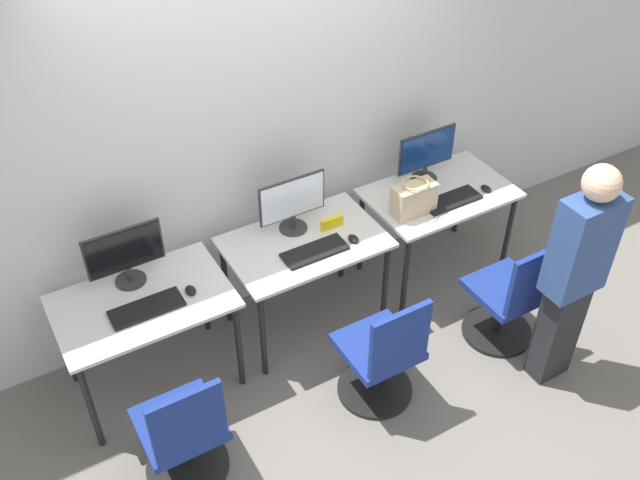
% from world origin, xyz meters
% --- Properties ---
extents(ground_plane, '(20.00, 20.00, 0.00)m').
position_xyz_m(ground_plane, '(0.00, 0.00, 0.00)').
color(ground_plane, slate).
extents(wall_back, '(12.00, 0.05, 2.80)m').
position_xyz_m(wall_back, '(0.00, 0.79, 1.40)').
color(wall_back, silver).
rests_on(wall_back, ground_plane).
extents(desk_left, '(1.03, 0.67, 0.73)m').
position_xyz_m(desk_left, '(-1.09, 0.33, 0.64)').
color(desk_left, silver).
rests_on(desk_left, ground_plane).
extents(monitor_left, '(0.47, 0.19, 0.39)m').
position_xyz_m(monitor_left, '(-1.09, 0.53, 0.94)').
color(monitor_left, '#2D2D2D').
rests_on(monitor_left, desk_left).
extents(keyboard_left, '(0.43, 0.17, 0.02)m').
position_xyz_m(keyboard_left, '(-1.09, 0.24, 0.74)').
color(keyboard_left, black).
rests_on(keyboard_left, desk_left).
extents(mouse_left, '(0.06, 0.09, 0.03)m').
position_xyz_m(mouse_left, '(-0.82, 0.25, 0.75)').
color(mouse_left, black).
rests_on(mouse_left, desk_left).
extents(office_chair_left, '(0.48, 0.48, 0.88)m').
position_xyz_m(office_chair_left, '(-1.17, -0.41, 0.35)').
color(office_chair_left, black).
rests_on(office_chair_left, ground_plane).
extents(desk_center, '(1.03, 0.67, 0.73)m').
position_xyz_m(desk_center, '(0.00, 0.33, 0.64)').
color(desk_center, silver).
rests_on(desk_center, ground_plane).
extents(monitor_center, '(0.47, 0.19, 0.39)m').
position_xyz_m(monitor_center, '(0.00, 0.49, 0.94)').
color(monitor_center, '#2D2D2D').
rests_on(monitor_center, desk_center).
extents(keyboard_center, '(0.43, 0.17, 0.02)m').
position_xyz_m(keyboard_center, '(0.00, 0.20, 0.74)').
color(keyboard_center, black).
rests_on(keyboard_center, desk_center).
extents(mouse_center, '(0.06, 0.09, 0.03)m').
position_xyz_m(mouse_center, '(0.28, 0.18, 0.75)').
color(mouse_center, black).
rests_on(mouse_center, desk_center).
extents(office_chair_center, '(0.48, 0.48, 0.88)m').
position_xyz_m(office_chair_center, '(0.08, -0.49, 0.35)').
color(office_chair_center, black).
rests_on(office_chair_center, ground_plane).
extents(desk_right, '(1.03, 0.67, 0.73)m').
position_xyz_m(desk_right, '(1.09, 0.33, 0.64)').
color(desk_right, silver).
rests_on(desk_right, ground_plane).
extents(monitor_right, '(0.47, 0.19, 0.39)m').
position_xyz_m(monitor_right, '(1.09, 0.52, 0.94)').
color(monitor_right, '#2D2D2D').
rests_on(monitor_right, desk_right).
extents(keyboard_right, '(0.43, 0.17, 0.02)m').
position_xyz_m(keyboard_right, '(1.09, 0.20, 0.74)').
color(keyboard_right, black).
rests_on(keyboard_right, desk_right).
extents(mouse_right, '(0.06, 0.09, 0.03)m').
position_xyz_m(mouse_right, '(1.39, 0.18, 0.75)').
color(mouse_right, black).
rests_on(mouse_right, desk_right).
extents(office_chair_right, '(0.48, 0.48, 0.88)m').
position_xyz_m(office_chair_right, '(1.09, -0.49, 0.35)').
color(office_chair_right, black).
rests_on(office_chair_right, ground_plane).
extents(person_right, '(0.36, 0.21, 1.60)m').
position_xyz_m(person_right, '(1.15, -0.86, 0.87)').
color(person_right, '#232328').
rests_on(person_right, ground_plane).
extents(handbag, '(0.30, 0.18, 0.25)m').
position_xyz_m(handbag, '(0.78, 0.23, 0.84)').
color(handbag, tan).
rests_on(handbag, desk_right).
extents(placard_center, '(0.16, 0.03, 0.08)m').
position_xyz_m(placard_center, '(0.23, 0.37, 0.77)').
color(placard_center, yellow).
rests_on(placard_center, desk_center).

